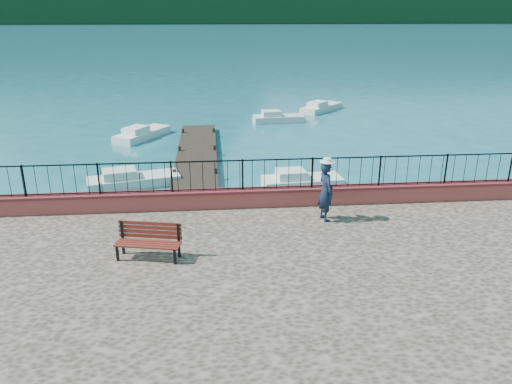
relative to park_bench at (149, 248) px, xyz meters
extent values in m
plane|color=#19596B|center=(2.89, -0.40, -1.48)|extent=(2000.00, 2000.00, 0.00)
cube|color=#A83D3C|center=(2.89, 3.30, 0.01)|extent=(28.00, 0.46, 0.58)
cube|color=black|center=(2.89, 3.30, 0.78)|extent=(27.00, 0.05, 0.95)
cube|color=#2D231C|center=(0.89, 11.60, -1.33)|extent=(2.00, 16.00, 0.30)
cube|color=black|center=(2.89, 299.60, 7.52)|extent=(900.00, 60.00, 18.00)
ellipsoid|color=#142D23|center=(222.89, 559.60, -1.48)|extent=(448.00, 384.00, 180.00)
cube|color=black|center=(-0.01, -0.04, -0.07)|extent=(1.70, 0.83, 0.41)
cube|color=maroon|center=(0.04, 0.20, 0.38)|extent=(1.61, 0.43, 0.50)
imported|color=#101C31|center=(4.95, 2.02, 0.62)|extent=(0.56, 0.73, 1.79)
cylinder|color=white|center=(4.95, 2.02, 1.57)|extent=(0.44, 0.44, 0.12)
cube|color=silver|center=(-1.71, 9.16, -1.08)|extent=(4.04, 2.19, 0.80)
cube|color=silver|center=(5.45, 8.34, -1.08)|extent=(3.44, 1.57, 0.80)
cube|color=white|center=(-2.38, 17.81, -1.08)|extent=(3.13, 4.09, 0.80)
cube|color=silver|center=(6.21, 21.52, -1.08)|extent=(3.46, 1.53, 0.80)
cube|color=silver|center=(9.97, 25.19, -1.08)|extent=(3.77, 3.92, 0.80)
camera|label=1|loc=(1.65, -11.48, 5.62)|focal=35.00mm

